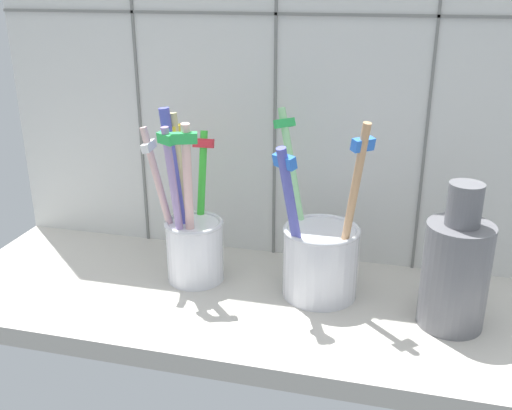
{
  "coord_description": "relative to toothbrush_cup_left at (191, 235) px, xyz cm",
  "views": [
    {
      "loc": [
        13.56,
        -50.72,
        32.4
      ],
      "look_at": [
        0.0,
        2.58,
        11.15
      ],
      "focal_mm": 41.27,
      "sensor_mm": 36.0,
      "label": 1
    }
  ],
  "objects": [
    {
      "name": "toothbrush_cup_left",
      "position": [
        0.0,
        0.0,
        0.0
      ],
      "size": [
        8.13,
        8.85,
        18.62
      ],
      "color": "white",
      "rests_on": "counter_slab"
    },
    {
      "name": "ceramic_vase",
      "position": [
        26.42,
        -2.81,
        0.58
      ],
      "size": [
        6.05,
        6.05,
        13.95
      ],
      "color": "slate",
      "rests_on": "counter_slab"
    },
    {
      "name": "tile_wall_back",
      "position": [
        7.01,
        9.48,
        15.42
      ],
      "size": [
        64.0,
        2.2,
        45.0
      ],
      "color": "silver",
      "rests_on": "ground"
    },
    {
      "name": "counter_slab",
      "position": [
        7.01,
        -2.51,
        -6.08
      ],
      "size": [
        64.0,
        22.0,
        2.0
      ],
      "primitive_type": "cube",
      "color": "#BCB7AD",
      "rests_on": "ground"
    },
    {
      "name": "toothbrush_cup_right",
      "position": [
        13.63,
        0.01,
        -0.72
      ],
      "size": [
        10.73,
        10.4,
        18.93
      ],
      "color": "silver",
      "rests_on": "counter_slab"
    }
  ]
}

